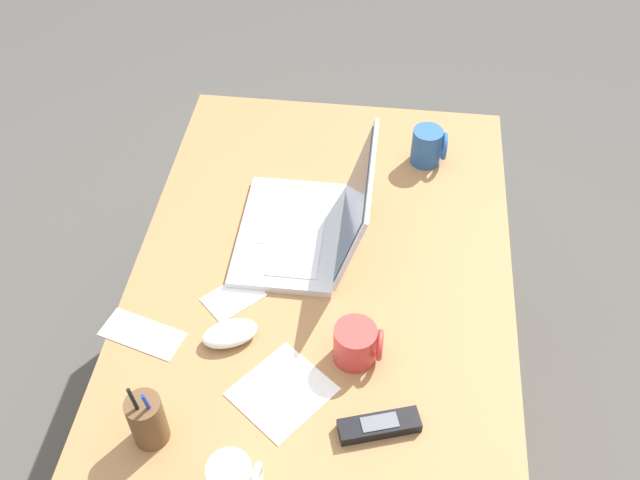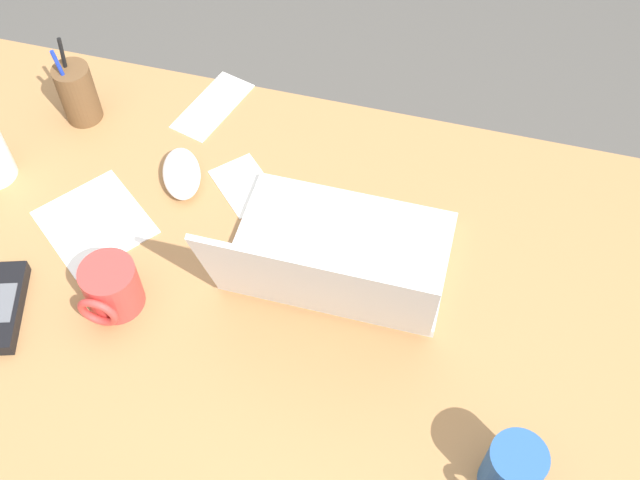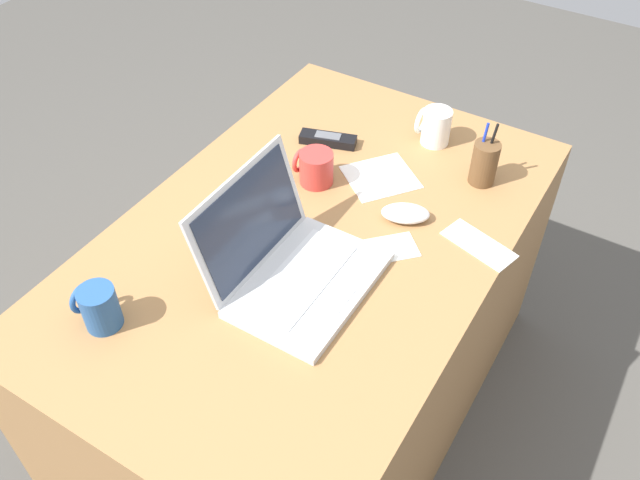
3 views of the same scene
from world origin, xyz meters
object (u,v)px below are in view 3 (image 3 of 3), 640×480
(computer_mouse, at_px, (405,213))
(coffee_mug_tall, at_px, (435,126))
(coffee_mug_white, at_px, (315,167))
(coffee_mug_spare, at_px, (98,307))
(pen_holder, at_px, (484,163))
(laptop, at_px, (290,263))
(cordless_phone, at_px, (328,139))

(computer_mouse, xyz_separation_m, coffee_mug_tall, (0.32, 0.07, 0.03))
(coffee_mug_white, xyz_separation_m, coffee_mug_spare, (-0.61, 0.13, 0.01))
(computer_mouse, xyz_separation_m, coffee_mug_spare, (-0.60, 0.38, 0.03))
(coffee_mug_white, relative_size, pen_holder, 0.57)
(laptop, height_order, cordless_phone, laptop)
(pen_holder, bearing_deg, coffee_mug_white, 121.37)
(coffee_mug_white, relative_size, coffee_mug_spare, 1.00)
(coffee_mug_spare, bearing_deg, pen_holder, -30.29)
(coffee_mug_white, height_order, coffee_mug_spare, coffee_mug_spare)
(pen_holder, bearing_deg, coffee_mug_spare, 149.71)
(computer_mouse, distance_m, coffee_mug_white, 0.26)
(computer_mouse, distance_m, coffee_mug_tall, 0.33)
(laptop, xyz_separation_m, coffee_mug_white, (0.31, 0.13, -0.00))
(laptop, xyz_separation_m, coffee_mug_tall, (0.62, -0.05, 0.00))
(computer_mouse, xyz_separation_m, coffee_mug_white, (0.01, 0.26, 0.02))
(laptop, bearing_deg, coffee_mug_white, 22.80)
(coffee_mug_spare, height_order, cordless_phone, coffee_mug_spare)
(coffee_mug_spare, height_order, pen_holder, pen_holder)
(laptop, height_order, coffee_mug_white, laptop)
(coffee_mug_white, distance_m, cordless_phone, 0.17)
(coffee_mug_white, distance_m, pen_holder, 0.42)
(coffee_mug_spare, bearing_deg, laptop, -40.74)
(laptop, height_order, coffee_mug_spare, laptop)
(laptop, distance_m, computer_mouse, 0.33)
(coffee_mug_tall, bearing_deg, laptop, 175.21)
(pen_holder, bearing_deg, laptop, 156.91)
(laptop, distance_m, pen_holder, 0.57)
(coffee_mug_tall, distance_m, cordless_phone, 0.29)
(laptop, height_order, computer_mouse, laptop)
(laptop, bearing_deg, coffee_mug_spare, 139.26)
(coffee_mug_white, height_order, cordless_phone, coffee_mug_white)
(coffee_mug_tall, bearing_deg, computer_mouse, -166.96)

